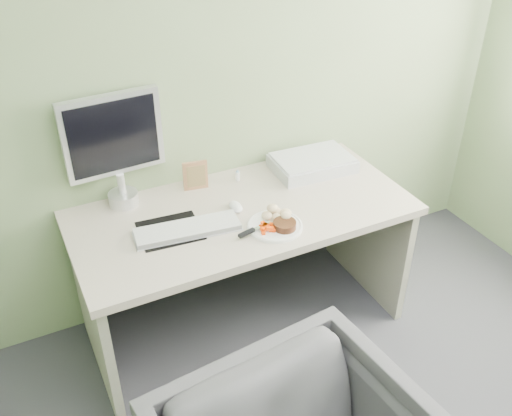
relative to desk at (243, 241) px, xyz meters
name	(u,v)px	position (x,y,z in m)	size (l,w,h in m)	color
wall_back	(206,57)	(0.00, 0.38, 0.80)	(3.50, 3.50, 0.00)	gray
desk	(243,241)	(0.00, 0.00, 0.00)	(1.60, 0.75, 0.73)	beige
plate	(275,226)	(0.07, -0.20, 0.19)	(0.25, 0.25, 0.01)	white
steak	(285,225)	(0.10, -0.24, 0.21)	(0.10, 0.10, 0.03)	black
potato_pile	(277,212)	(0.10, -0.15, 0.23)	(0.11, 0.08, 0.06)	tan
carrot_heap	(265,226)	(0.01, -0.21, 0.22)	(0.06, 0.05, 0.04)	#E83B04
steak_knife	(253,230)	(-0.05, -0.20, 0.21)	(0.21, 0.07, 0.02)	silver
mousepad	(170,231)	(-0.36, -0.01, 0.18)	(0.27, 0.24, 0.00)	black
keyboard	(187,229)	(-0.30, -0.06, 0.20)	(0.46, 0.14, 0.02)	white
computer_mouse	(236,207)	(-0.03, 0.01, 0.20)	(0.06, 0.10, 0.04)	white
photo_frame	(195,175)	(-0.13, 0.27, 0.26)	(0.12, 0.01, 0.15)	#9D6549
eyedrop_bottle	(237,175)	(0.09, 0.25, 0.21)	(0.02, 0.02, 0.07)	white
scanner	(312,164)	(0.49, 0.19, 0.21)	(0.41, 0.27, 0.06)	silver
monitor	(115,145)	(-0.49, 0.31, 0.49)	(0.45, 0.14, 0.54)	silver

